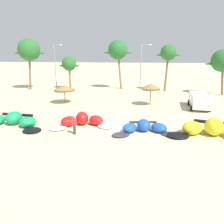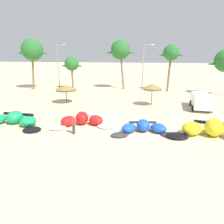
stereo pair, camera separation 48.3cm
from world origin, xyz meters
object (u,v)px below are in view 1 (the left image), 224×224
(kite_left, at_px, (82,121))
(lamppost_west, at_px, (56,63))
(beach_umbrella_near_van, at_px, (64,88))
(parked_car_second, at_px, (199,100))
(palm_left, at_px, (69,64))
(person_by_umbrellas, at_px, (74,125))
(palm_center_left, at_px, (168,53))
(palm_center_right, at_px, (223,61))
(palm_left_of_gap, at_px, (118,50))
(kite_center, at_px, (214,130))
(beach_umbrella_middle, at_px, (151,87))
(lamppost_west_center, at_px, (142,65))
(kite_left_of_center, at_px, (144,128))
(palm_leftmost, at_px, (29,50))
(kite_far_left, at_px, (12,121))

(kite_left, relative_size, lamppost_west, 0.73)
(beach_umbrella_near_van, distance_m, parked_car_second, 17.72)
(parked_car_second, bearing_deg, palm_left, 149.47)
(person_by_umbrellas, height_order, palm_center_left, palm_center_left)
(beach_umbrella_near_van, distance_m, palm_center_right, 25.11)
(palm_left_of_gap, xyz_separation_m, palm_center_left, (8.96, -1.55, -0.56))
(kite_center, relative_size, palm_center_left, 0.94)
(palm_center_left, bearing_deg, beach_umbrella_middle, -106.81)
(person_by_umbrellas, bearing_deg, lamppost_west, 113.90)
(kite_left, height_order, kite_center, kite_center)
(kite_center, distance_m, lamppost_west_center, 22.12)
(kite_left_of_center, relative_size, palm_left, 1.00)
(kite_left, xyz_separation_m, kite_left_of_center, (5.90, -1.07, -0.07))
(beach_umbrella_near_van, relative_size, palm_center_left, 0.36)
(beach_umbrella_near_van, xyz_separation_m, palm_left_of_gap, (6.09, 12.83, 5.09))
(palm_left, distance_m, lamppost_west, 4.09)
(kite_left, distance_m, palm_left_of_gap, 22.76)
(parked_car_second, xyz_separation_m, palm_left, (-20.63, 12.17, 3.60))
(beach_umbrella_middle, bearing_deg, palm_center_right, 36.96)
(lamppost_west_center, bearing_deg, palm_leftmost, -178.95)
(parked_car_second, bearing_deg, kite_left, -147.31)
(person_by_umbrellas, bearing_deg, kite_center, 4.37)
(kite_left, relative_size, palm_center_right, 0.83)
(kite_far_left, relative_size, palm_left_of_gap, 0.85)
(parked_car_second, height_order, palm_left, palm_left)
(person_by_umbrellas, bearing_deg, beach_umbrella_near_van, 112.68)
(kite_far_left, bearing_deg, palm_center_right, 36.20)
(palm_leftmost, bearing_deg, palm_left_of_gap, 9.21)
(palm_left_of_gap, bearing_deg, palm_center_right, -13.22)
(palm_leftmost, xyz_separation_m, palm_center_left, (24.93, 1.04, -0.56))
(beach_umbrella_near_van, relative_size, person_by_umbrellas, 1.83)
(kite_left_of_center, bearing_deg, palm_leftmost, 135.51)
(beach_umbrella_middle, xyz_separation_m, palm_left, (-14.61, 11.53, 2.16))
(beach_umbrella_middle, xyz_separation_m, parked_car_second, (6.02, -0.64, -1.44))
(kite_far_left, relative_size, beach_umbrella_near_van, 2.60)
(palm_leftmost, bearing_deg, kite_far_left, -68.43)
(kite_left, relative_size, kite_left_of_center, 1.00)
(kite_left_of_center, bearing_deg, parked_car_second, 53.13)
(beach_umbrella_near_van, xyz_separation_m, lamppost_west, (-6.40, 13.79, 2.60))
(palm_center_right, distance_m, lamppost_west_center, 12.91)
(parked_car_second, distance_m, lamppost_west_center, 13.75)
(kite_center, relative_size, lamppost_west, 0.92)
(palm_left, height_order, palm_center_right, palm_center_right)
(kite_center, relative_size, palm_left, 1.26)
(beach_umbrella_near_van, relative_size, beach_umbrella_middle, 1.01)
(kite_center, relative_size, parked_car_second, 1.54)
(kite_far_left, bearing_deg, person_by_umbrellas, -12.73)
(palm_leftmost, xyz_separation_m, lamppost_west, (3.49, 3.55, -2.49))
(beach_umbrella_near_van, bearing_deg, palm_center_right, 20.72)
(kite_center, height_order, palm_left, palm_left)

